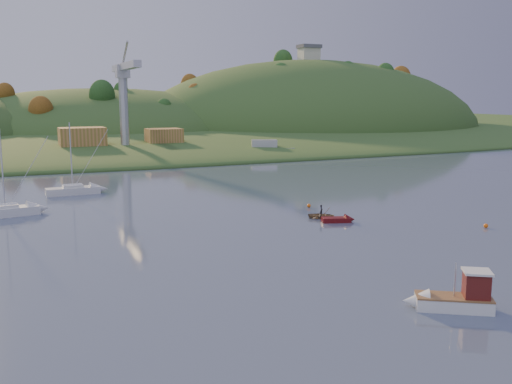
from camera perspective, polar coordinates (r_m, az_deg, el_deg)
name	(u,v)px	position (r m, az deg, el deg)	size (l,w,h in m)	color
ground	(469,346)	(37.99, 20.50, -14.21)	(500.00, 500.00, 0.00)	#3A4B60
far_shore	(72,131)	(256.30, -17.93, 5.79)	(620.00, 220.00, 1.50)	#294E1F
shore_slope	(93,143)	(191.85, -15.99, 4.76)	(640.00, 150.00, 7.00)	#294E1F
hill_center	(103,134)	(237.69, -15.04, 5.66)	(140.00, 120.00, 36.00)	#294E1F
hill_right	(308,131)	(250.62, 5.20, 6.13)	(150.00, 130.00, 60.00)	#294E1F
hilltop_house	(309,52)	(250.85, 5.32, 13.77)	(9.00, 7.00, 6.45)	beige
hillside_trees	(85,139)	(211.64, -16.71, 5.14)	(280.00, 50.00, 32.00)	#194619
wharf	(136,150)	(150.28, -11.93, 4.14)	(42.00, 16.00, 2.40)	slate
shed_west	(82,137)	(148.95, -16.98, 5.27)	(11.00, 8.00, 4.80)	olive
shed_east	(164,136)	(153.74, -9.19, 5.54)	(9.00, 7.00, 4.00)	olive
dock_crane	(124,87)	(145.55, -13.04, 10.23)	(3.20, 28.00, 20.30)	#B7B7BC
fishing_boat	(448,298)	(43.12, 18.65, -9.99)	(6.19, 4.89, 3.91)	silver
sailboat_near	(5,211)	(78.08, -23.78, -1.73)	(8.24, 3.76, 11.01)	white
sailboat_far	(73,190)	(91.86, -17.85, 0.22)	(8.00, 2.68, 10.98)	silver
canoe	(321,215)	(71.00, 6.55, -2.34)	(2.32, 3.25, 0.67)	#977A53
paddler	(321,212)	(70.92, 6.55, -2.04)	(0.52, 0.34, 1.43)	black
red_tender	(342,220)	(69.21, 8.63, -2.75)	(4.24, 2.51, 1.37)	#570C0F
work_vessel	(264,150)	(146.12, 0.83, 4.27)	(15.99, 10.22, 3.87)	slate
buoy_0	(486,226)	(70.50, 22.00, -3.15)	(0.50, 0.50, 0.50)	#FF640D
buoy_1	(309,206)	(77.61, 5.31, -1.36)	(0.50, 0.50, 0.50)	#FF640D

